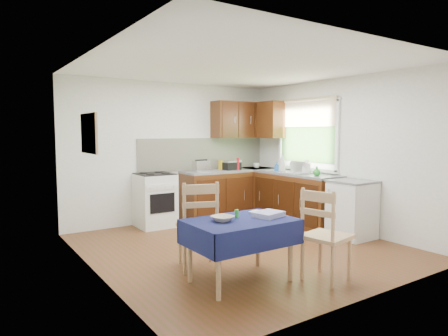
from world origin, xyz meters
TOP-DOWN VIEW (x-y plane):
  - floor at (0.00, 0.00)m, footprint 4.20×4.20m
  - ceiling at (0.00, 0.00)m, footprint 4.00×4.20m
  - wall_back at (0.00, 2.10)m, footprint 4.00×0.02m
  - wall_front at (0.00, -2.10)m, footprint 4.00×0.02m
  - wall_left at (-2.00, 0.00)m, footprint 0.02×4.20m
  - wall_right at (2.00, 0.00)m, footprint 0.02×4.20m
  - base_cabinets at (1.36, 1.26)m, footprint 1.90×2.30m
  - worktop_back at (1.05, 1.80)m, footprint 1.90×0.60m
  - worktop_right at (1.70, 0.65)m, footprint 0.60×1.70m
  - worktop_corner at (1.70, 1.80)m, footprint 0.60×0.60m
  - splashback at (0.65, 2.08)m, footprint 2.70×0.02m
  - upper_cabinets at (1.52, 1.80)m, footprint 1.20×0.85m
  - stove at (-0.50, 1.80)m, footprint 0.60×0.61m
  - window at (1.97, 0.70)m, footprint 0.04×1.48m
  - fridge at (1.70, -0.55)m, footprint 0.58×0.60m
  - corkboard at (-1.97, 0.30)m, footprint 0.04×0.62m
  - dining_table at (-0.77, -1.05)m, footprint 1.13×0.77m
  - chair_far at (-0.95, -0.47)m, footprint 0.59×0.59m
  - chair_near at (-0.02, -1.55)m, footprint 0.53×0.53m
  - toaster at (0.39, 1.75)m, footprint 0.29×0.18m
  - sandwich_press at (1.06, 1.77)m, footprint 0.31×0.27m
  - sauce_bottle at (1.13, 1.64)m, footprint 0.05×0.05m
  - yellow_packet at (0.95, 1.89)m, footprint 0.15×0.13m
  - dish_rack at (1.65, 0.54)m, footprint 0.46×0.35m
  - kettle at (1.71, 0.43)m, footprint 0.14×0.14m
  - cup at (1.66, 1.76)m, footprint 0.16×0.16m
  - soap_bottle_a at (1.61, 0.94)m, footprint 0.15×0.15m
  - soap_bottle_b at (1.61, 1.08)m, footprint 0.11×0.11m
  - soap_bottle_c at (1.60, 0.09)m, footprint 0.16×0.16m
  - plate_bowl at (-0.97, -1.01)m, footprint 0.27×0.27m
  - book at (-0.45, -0.92)m, footprint 0.22×0.25m
  - spice_jar at (-0.75, -0.96)m, footprint 0.04×0.04m
  - tea_towel at (-0.43, -1.11)m, footprint 0.36×0.31m

SIDE VIEW (x-z plane):
  - floor at x=0.00m, z-range 0.00..0.00m
  - base_cabinets at x=1.36m, z-range 0.00..0.86m
  - fridge at x=1.70m, z-range 0.00..0.88m
  - stove at x=-0.50m, z-range 0.00..0.92m
  - chair_near at x=-0.02m, z-range 0.03..1.05m
  - chair_far at x=-0.95m, z-range 0.03..1.08m
  - dining_table at x=-0.77m, z-range 0.24..0.92m
  - book at x=-0.45m, z-range 0.68..0.70m
  - plate_bowl at x=-0.97m, z-range 0.68..0.74m
  - tea_towel at x=-0.43m, z-range 0.68..0.74m
  - spice_jar at x=-0.75m, z-range 0.68..0.77m
  - worktop_back at x=1.05m, z-range 0.86..0.90m
  - worktop_right at x=1.70m, z-range 0.86..0.90m
  - worktop_corner at x=1.70m, z-range 0.86..0.90m
  - dish_rack at x=1.65m, z-range 0.82..1.03m
  - cup at x=1.66m, z-range 0.90..1.00m
  - soap_bottle_c at x=1.60m, z-range 0.90..1.06m
  - soap_bottle_b at x=1.61m, z-range 0.90..1.07m
  - sandwich_press at x=1.06m, z-range 0.90..1.08m
  - yellow_packet at x=0.95m, z-range 0.90..1.08m
  - toaster at x=0.39m, z-range 0.89..1.11m
  - kettle at x=1.71m, z-range 0.89..1.13m
  - sauce_bottle at x=1.13m, z-range 0.90..1.13m
  - soap_bottle_a at x=1.61m, z-range 0.90..1.22m
  - splashback at x=0.65m, z-range 0.90..1.50m
  - wall_back at x=0.00m, z-range 0.00..2.50m
  - wall_front at x=0.00m, z-range 0.00..2.50m
  - wall_left at x=-2.00m, z-range 0.00..2.50m
  - wall_right at x=2.00m, z-range 0.00..2.50m
  - corkboard at x=-1.97m, z-range 1.36..1.83m
  - window at x=1.97m, z-range 1.02..2.28m
  - upper_cabinets at x=1.52m, z-range 1.50..2.20m
  - ceiling at x=0.00m, z-range 2.49..2.51m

